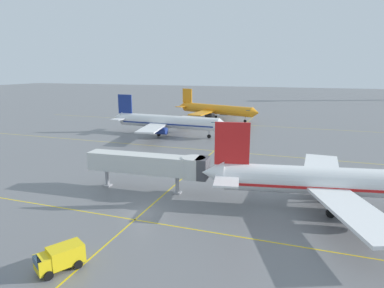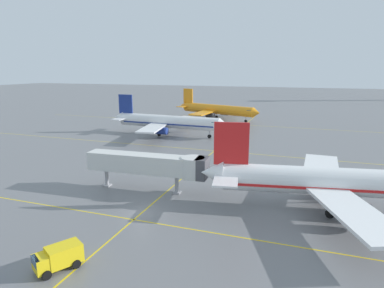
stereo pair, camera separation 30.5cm
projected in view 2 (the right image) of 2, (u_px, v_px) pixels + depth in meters
The scene contains 7 objects.
ground_plane at pixel (142, 213), 41.75m from camera, with size 600.00×600.00×0.00m, color slate.
airliner_front_gate at pixel (339, 182), 41.73m from camera, with size 35.56×30.29×11.09m.
airliner_second_row at pixel (167, 122), 90.16m from camera, with size 34.11×29.44×10.62m.
airliner_third_row at pixel (216, 109), 117.76m from camera, with size 32.68×27.94×10.41m.
taxiway_markings at pixel (214, 151), 73.29m from camera, with size 150.71×119.70×0.01m.
service_truck_red_van at pixel (58, 257), 29.90m from camera, with size 3.69×4.47×2.10m.
jet_bridge at pixel (155, 165), 48.44m from camera, with size 18.53×3.96×5.58m.
Camera 2 is at (18.82, -34.48, 17.79)m, focal length 31.01 mm.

